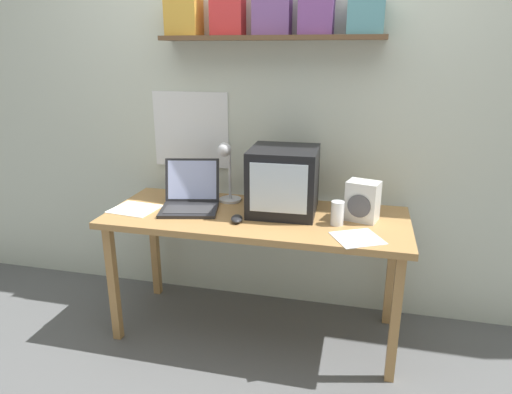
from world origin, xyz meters
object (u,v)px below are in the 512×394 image
object	(u,v)px
space_heater	(363,201)
computer_mouse	(237,219)
corner_desk	(256,226)
crt_monitor	(283,181)
laptop	(191,196)
open_notebook	(135,209)
desk_lamp	(227,167)
juice_glass	(337,214)
loose_paper_near_laptop	(357,238)

from	to	relation	value
space_heater	computer_mouse	size ratio (longest dim) A/B	1.80
corner_desk	crt_monitor	xyz separation A→B (m)	(0.13, 0.08, 0.24)
laptop	space_heater	xyz separation A→B (m)	(0.94, 0.02, 0.04)
crt_monitor	open_notebook	bearing A→B (deg)	-170.99
crt_monitor	open_notebook	xyz separation A→B (m)	(-0.81, -0.16, -0.18)
desk_lamp	computer_mouse	bearing A→B (deg)	-45.06
juice_glass	desk_lamp	bearing A→B (deg)	161.85
open_notebook	corner_desk	bearing A→B (deg)	6.36
corner_desk	space_heater	bearing A→B (deg)	5.41
corner_desk	crt_monitor	size ratio (longest dim) A/B	4.36
space_heater	computer_mouse	xyz separation A→B (m)	(-0.63, -0.18, -0.09)
computer_mouse	open_notebook	distance (m)	0.61
desk_lamp	space_heater	xyz separation A→B (m)	(0.77, -0.11, -0.11)
space_heater	loose_paper_near_laptop	distance (m)	0.28
computer_mouse	corner_desk	bearing A→B (deg)	60.82
open_notebook	juice_glass	bearing A→B (deg)	1.49
laptop	space_heater	distance (m)	0.94
space_heater	open_notebook	world-z (taller)	space_heater
space_heater	loose_paper_near_laptop	world-z (taller)	space_heater
loose_paper_near_laptop	crt_monitor	bearing A→B (deg)	145.01
desk_lamp	space_heater	size ratio (longest dim) A/B	1.71
juice_glass	loose_paper_near_laptop	size ratio (longest dim) A/B	0.44
crt_monitor	desk_lamp	world-z (taller)	desk_lamp
desk_lamp	loose_paper_near_laptop	xyz separation A→B (m)	(0.76, -0.37, -0.21)
loose_paper_near_laptop	juice_glass	bearing A→B (deg)	123.97
desk_lamp	space_heater	bearing A→B (deg)	10.98
desk_lamp	juice_glass	distance (m)	0.70
corner_desk	open_notebook	size ratio (longest dim) A/B	6.03
laptop	computer_mouse	xyz separation A→B (m)	(0.31, -0.16, -0.05)
open_notebook	loose_paper_near_laptop	bearing A→B (deg)	-6.13
desk_lamp	open_notebook	world-z (taller)	desk_lamp
corner_desk	space_heater	xyz separation A→B (m)	(0.56, 0.05, 0.17)
space_heater	corner_desk	bearing A→B (deg)	-158.90
crt_monitor	loose_paper_near_laptop	world-z (taller)	crt_monitor
crt_monitor	laptop	size ratio (longest dim) A/B	0.99
crt_monitor	juice_glass	size ratio (longest dim) A/B	3.01
laptop	computer_mouse	size ratio (longest dim) A/B	3.24
juice_glass	loose_paper_near_laptop	distance (m)	0.20
open_notebook	loose_paper_near_laptop	size ratio (longest dim) A/B	0.95
desk_lamp	computer_mouse	size ratio (longest dim) A/B	3.08
corner_desk	space_heater	distance (m)	0.58
computer_mouse	open_notebook	xyz separation A→B (m)	(-0.61, 0.05, -0.01)
laptop	desk_lamp	distance (m)	0.26
computer_mouse	loose_paper_near_laptop	size ratio (longest dim) A/B	0.41
desk_lamp	open_notebook	distance (m)	0.57
crt_monitor	space_heater	bearing A→B (deg)	-5.52
corner_desk	computer_mouse	xyz separation A→B (m)	(-0.07, -0.13, 0.08)
desk_lamp	loose_paper_near_laptop	distance (m)	0.87
open_notebook	loose_paper_near_laptop	world-z (taller)	same
corner_desk	open_notebook	xyz separation A→B (m)	(-0.68, -0.08, 0.07)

